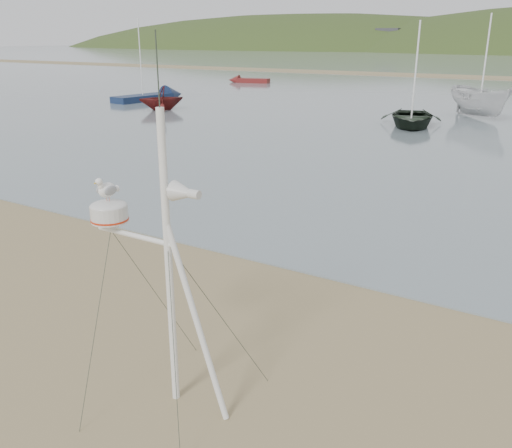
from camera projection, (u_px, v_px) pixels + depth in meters
The scene contains 7 objects.
ground at pixel (130, 337), 9.44m from camera, with size 560.00×560.00×0.00m, color olive.
mast_rig at pixel (166, 323), 7.47m from camera, with size 2.24×2.39×5.05m.
boat_dark at pixel (415, 82), 30.57m from camera, with size 3.56×1.03×4.99m, color black.
boat_red at pixel (161, 87), 38.03m from camera, with size 2.69×1.64×3.12m, color #5F1715.
boat_white at pixel (484, 75), 33.92m from camera, with size 2.03×2.08×5.38m, color silver.
sailboat_blue_near at pixel (160, 96), 45.18m from camera, with size 2.52×7.09×6.90m.
dinghy_red_far at pixel (244, 80), 61.62m from camera, with size 4.98×2.17×1.18m.
Camera 1 is at (6.22, -5.88, 4.95)m, focal length 38.00 mm.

